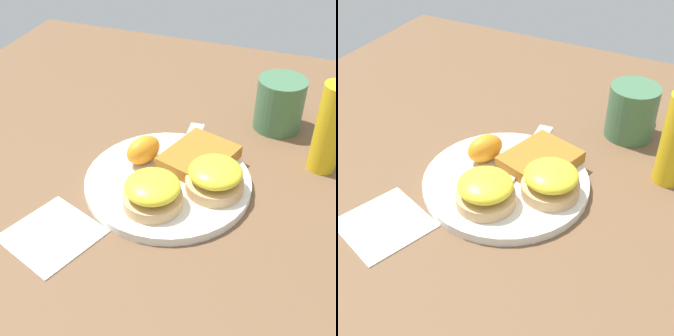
{
  "view_description": "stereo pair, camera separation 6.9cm",
  "coord_description": "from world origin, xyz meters",
  "views": [
    {
      "loc": [
        -0.51,
        -0.19,
        0.46
      ],
      "look_at": [
        0.0,
        0.0,
        0.03
      ],
      "focal_mm": 50.0,
      "sensor_mm": 36.0,
      "label": 1
    },
    {
      "loc": [
        -0.48,
        -0.25,
        0.46
      ],
      "look_at": [
        0.0,
        0.0,
        0.03
      ],
      "focal_mm": 50.0,
      "sensor_mm": 36.0,
      "label": 2
    }
  ],
  "objects": [
    {
      "name": "sandwich_benedict_right",
      "position": [
        -0.0,
        -0.07,
        0.04
      ],
      "size": [
        0.08,
        0.08,
        0.05
      ],
      "color": "tan",
      "rests_on": "plate"
    },
    {
      "name": "sandwich_benedict_left",
      "position": [
        -0.06,
        0.0,
        0.04
      ],
      "size": [
        0.08,
        0.08,
        0.05
      ],
      "color": "tan",
      "rests_on": "plate"
    },
    {
      "name": "hashbrown_patty",
      "position": [
        0.05,
        -0.03,
        0.02
      ],
      "size": [
        0.13,
        0.12,
        0.02
      ],
      "primitive_type": "cube",
      "rotation": [
        0.0,
        0.0,
        -0.3
      ],
      "color": "#A36822",
      "rests_on": "plate"
    },
    {
      "name": "condiment_bottle",
      "position": [
        0.13,
        -0.21,
        0.07
      ],
      "size": [
        0.04,
        0.04,
        0.15
      ],
      "primitive_type": "cylinder",
      "color": "gold",
      "rests_on": "ground_plane"
    },
    {
      "name": "fork",
      "position": [
        0.06,
        -0.0,
        0.02
      ],
      "size": [
        0.23,
        0.04,
        0.0
      ],
      "color": "silver",
      "rests_on": "plate"
    },
    {
      "name": "ground_plane",
      "position": [
        0.0,
        0.0,
        0.0
      ],
      "size": [
        1.1,
        1.1,
        0.0
      ],
      "primitive_type": "plane",
      "color": "brown"
    },
    {
      "name": "plate",
      "position": [
        0.0,
        0.0,
        0.01
      ],
      "size": [
        0.25,
        0.25,
        0.01
      ],
      "primitive_type": "cylinder",
      "color": "silver",
      "rests_on": "ground_plane"
    },
    {
      "name": "napkin",
      "position": [
        -0.15,
        0.11,
        0.0
      ],
      "size": [
        0.14,
        0.14,
        0.0
      ],
      "primitive_type": "cube",
      "rotation": [
        0.0,
        0.0,
        -0.35
      ],
      "color": "white",
      "rests_on": "ground_plane"
    },
    {
      "name": "cup",
      "position": [
        0.23,
        -0.12,
        0.05
      ],
      "size": [
        0.11,
        0.08,
        0.09
      ],
      "color": "#42704C",
      "rests_on": "ground_plane"
    },
    {
      "name": "orange_wedge",
      "position": [
        0.03,
        0.05,
        0.04
      ],
      "size": [
        0.07,
        0.06,
        0.04
      ],
      "primitive_type": "ellipsoid",
      "rotation": [
        0.0,
        0.0,
        5.8
      ],
      "color": "orange",
      "rests_on": "plate"
    }
  ]
}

